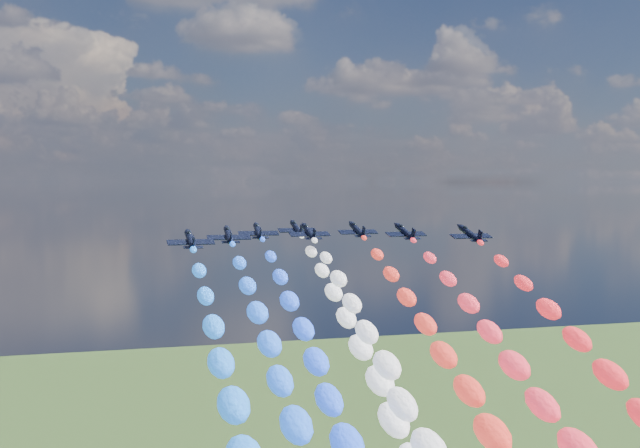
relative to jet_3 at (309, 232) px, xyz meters
name	(u,v)px	position (x,y,z in m)	size (l,w,h in m)	color
jet_0	(190,240)	(-26.89, -16.40, 0.00)	(8.68, 11.64, 2.57)	black
jet_1	(229,235)	(-18.10, -5.53, 0.00)	(8.68, 11.64, 2.57)	black
jet_2	(258,231)	(-9.94, 5.58, 0.00)	(8.68, 11.64, 2.57)	black
trail_2	(338,440)	(-9.94, -55.10, -26.98)	(5.91, 117.81, 57.03)	#2251FF
jet_3	(309,232)	(0.00, 0.00, 0.00)	(8.68, 11.64, 2.57)	black
trail_3	(416,447)	(0.00, -60.68, -26.98)	(5.91, 117.81, 57.03)	silver
jet_4	(297,228)	(0.77, 14.36, 0.00)	(8.68, 11.64, 2.57)	black
trail_4	(386,418)	(0.77, -46.31, -26.98)	(5.91, 117.81, 57.03)	white
jet_5	(357,230)	(12.29, 4.38, 0.00)	(8.68, 11.64, 2.57)	black
trail_5	(480,430)	(12.29, -56.29, -26.98)	(5.91, 117.81, 57.03)	red
jet_6	(405,232)	(19.83, -5.42, 0.00)	(8.68, 11.64, 2.57)	black
trail_6	(560,447)	(19.83, -66.10, -26.98)	(5.91, 117.81, 57.03)	#F42B3D
jet_7	(470,234)	(30.43, -14.86, 0.00)	(8.68, 11.64, 2.57)	black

